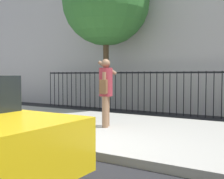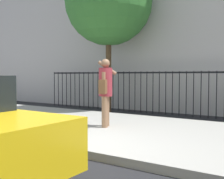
% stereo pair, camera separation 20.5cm
% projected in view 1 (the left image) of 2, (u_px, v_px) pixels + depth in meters
% --- Properties ---
extents(ground_plane, '(60.00, 60.00, 0.00)m').
position_uv_depth(ground_plane, '(65.00, 155.00, 5.12)').
color(ground_plane, black).
extents(sidewalk, '(28.00, 4.40, 0.15)m').
position_uv_depth(sidewalk, '(123.00, 130.00, 7.00)').
color(sidewalk, '#9E9B93').
rests_on(sidewalk, ground).
extents(iron_fence, '(12.03, 0.04, 1.60)m').
position_uv_depth(iron_fence, '(173.00, 87.00, 10.10)').
color(iron_fence, black).
rests_on(iron_fence, ground).
extents(pedestrian_on_phone, '(0.54, 0.72, 1.71)m').
position_uv_depth(pedestrian_on_phone, '(106.00, 88.00, 7.01)').
color(pedestrian_on_phone, '#936B4C').
rests_on(pedestrian_on_phone, sidewalk).
extents(street_tree_near, '(3.33, 3.33, 5.92)m').
position_uv_depth(street_tree_near, '(106.00, 2.00, 10.65)').
color(street_tree_near, '#4C3823').
rests_on(street_tree_near, ground).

